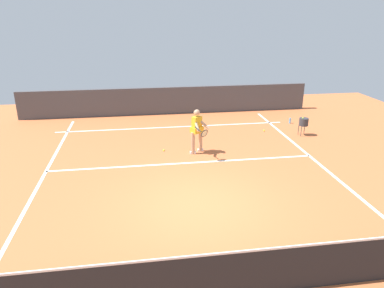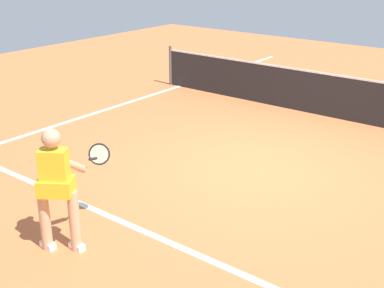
% 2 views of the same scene
% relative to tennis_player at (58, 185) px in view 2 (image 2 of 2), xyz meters
% --- Properties ---
extents(ground_plane, '(23.70, 23.70, 0.00)m').
position_rel_tennis_player_xyz_m(ground_plane, '(0.56, 3.54, -0.85)').
color(ground_plane, '#C66638').
extents(service_line_marking, '(8.65, 0.10, 0.01)m').
position_rel_tennis_player_xyz_m(service_line_marking, '(0.56, 0.87, -0.84)').
color(service_line_marking, white).
rests_on(service_line_marking, ground).
extents(sideline_left_marking, '(0.10, 16.23, 0.01)m').
position_rel_tennis_player_xyz_m(sideline_left_marking, '(-3.76, 3.54, -0.84)').
color(sideline_left_marking, white).
rests_on(sideline_left_marking, ground).
extents(court_net, '(9.33, 0.08, 1.02)m').
position_rel_tennis_player_xyz_m(court_net, '(0.56, 6.82, -0.37)').
color(court_net, '#4C4C51').
rests_on(court_net, ground).
extents(tennis_player, '(0.69, 1.14, 1.55)m').
position_rel_tennis_player_xyz_m(tennis_player, '(0.00, 0.00, 0.00)').
color(tennis_player, tan).
rests_on(tennis_player, ground).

